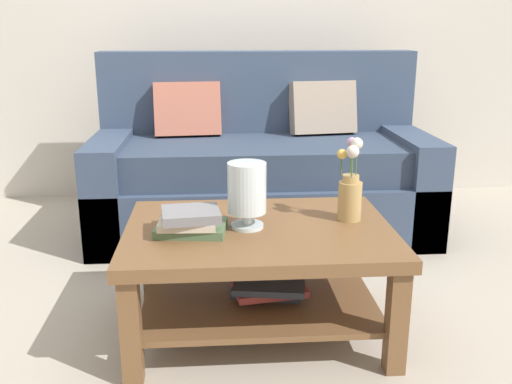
# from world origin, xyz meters

# --- Properties ---
(ground_plane) EXTENTS (10.00, 10.00, 0.00)m
(ground_plane) POSITION_xyz_m (0.00, 0.00, 0.00)
(ground_plane) COLOR #ADA393
(back_wall) EXTENTS (6.40, 0.12, 2.70)m
(back_wall) POSITION_xyz_m (0.00, 1.65, 1.35)
(back_wall) COLOR beige
(back_wall) RESTS_ON ground
(couch) EXTENTS (1.97, 0.90, 1.06)m
(couch) POSITION_xyz_m (0.12, 0.82, 0.36)
(couch) COLOR #384760
(couch) RESTS_ON ground
(coffee_table) EXTENTS (1.04, 0.76, 0.45)m
(coffee_table) POSITION_xyz_m (0.01, -0.44, 0.32)
(coffee_table) COLOR brown
(coffee_table) RESTS_ON ground
(book_stack_main) EXTENTS (0.28, 0.24, 0.10)m
(book_stack_main) POSITION_xyz_m (-0.25, -0.48, 0.50)
(book_stack_main) COLOR #51704C
(book_stack_main) RESTS_ON coffee_table
(glass_hurricane_vase) EXTENTS (0.15, 0.15, 0.26)m
(glass_hurricane_vase) POSITION_xyz_m (-0.04, -0.44, 0.60)
(glass_hurricane_vase) COLOR silver
(glass_hurricane_vase) RESTS_ON coffee_table
(flower_pitcher) EXTENTS (0.11, 0.11, 0.34)m
(flower_pitcher) POSITION_xyz_m (0.38, -0.37, 0.58)
(flower_pitcher) COLOR tan
(flower_pitcher) RESTS_ON coffee_table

